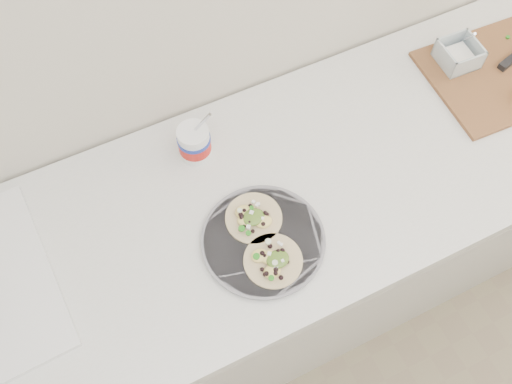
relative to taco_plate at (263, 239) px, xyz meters
name	(u,v)px	position (x,y,z in m)	size (l,w,h in m)	color
counter	(231,273)	(-0.05, 0.12, -0.47)	(2.44, 0.66, 0.90)	silver
taco_plate	(263,239)	(0.00, 0.00, 0.00)	(0.30, 0.30, 0.04)	slate
tub	(195,140)	(-0.04, 0.30, 0.05)	(0.08, 0.08, 0.19)	white
cutboard	(508,64)	(0.86, 0.18, 0.00)	(0.49, 0.35, 0.07)	brown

